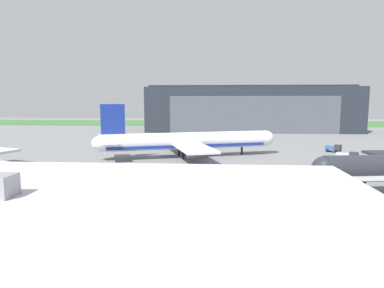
{
  "coord_description": "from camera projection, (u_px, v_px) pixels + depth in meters",
  "views": [
    {
      "loc": [
        1.94,
        -59.85,
        14.99
      ],
      "look_at": [
        -3.24,
        14.37,
        5.32
      ],
      "focal_mm": 31.41,
      "sensor_mm": 36.0,
      "label": 1
    }
  ],
  "objects": [
    {
      "name": "grass_field_strip",
      "position": [
        212.0,
        123.0,
        222.8
      ],
      "size": [
        440.0,
        56.0,
        0.08
      ],
      "primitive_type": "cube",
      "color": "#3E7138",
      "rests_on": "ground_plane"
    },
    {
      "name": "stair_truck",
      "position": [
        334.0,
        148.0,
        97.55
      ],
      "size": [
        4.35,
        3.96,
        2.32
      ],
      "color": "#2D2D33",
      "rests_on": "ground_plane"
    },
    {
      "name": "ground_plane",
      "position": [
        204.0,
        183.0,
        61.28
      ],
      "size": [
        440.0,
        440.0,
        0.0
      ],
      "primitive_type": "plane",
      "color": "slate"
    },
    {
      "name": "baggage_tug",
      "position": [
        224.0,
        198.0,
        47.77
      ],
      "size": [
        2.93,
        5.15,
        2.13
      ],
      "color": "#2D2D33",
      "rests_on": "ground_plane"
    },
    {
      "name": "airliner_far_right",
      "position": [
        188.0,
        141.0,
        88.84
      ],
      "size": [
        47.01,
        37.81,
        14.11
      ],
      "color": "white",
      "rests_on": "ground_plane"
    },
    {
      "name": "pushback_tractor",
      "position": [
        348.0,
        156.0,
        85.1
      ],
      "size": [
        5.0,
        4.33,
        2.12
      ],
      "color": "#2D2D33",
      "rests_on": "ground_plane"
    },
    {
      "name": "maintenance_hangar",
      "position": [
        250.0,
        109.0,
        166.41
      ],
      "size": [
        100.66,
        29.95,
        22.48
      ],
      "color": "#232833",
      "rests_on": "ground_plane"
    }
  ]
}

